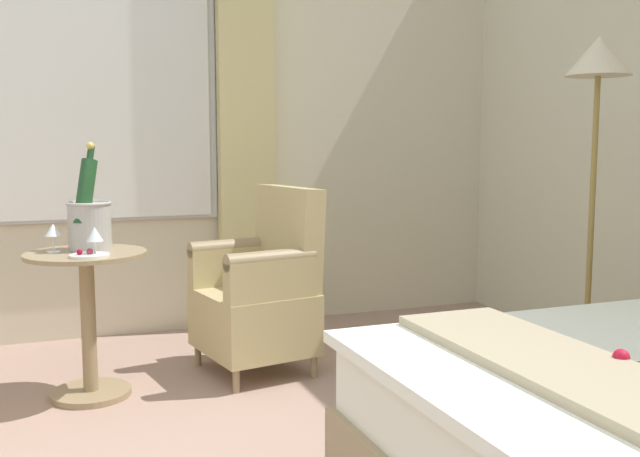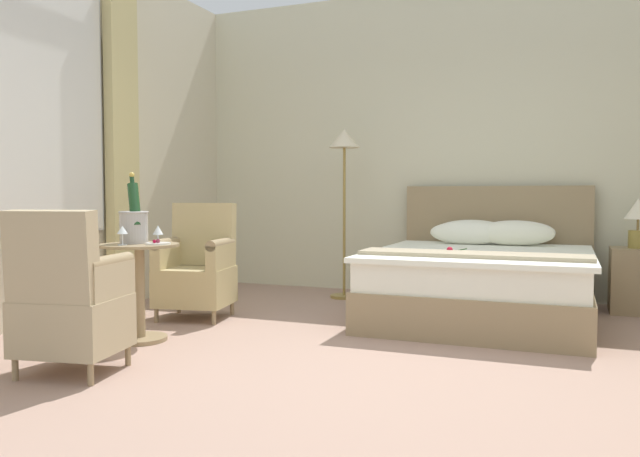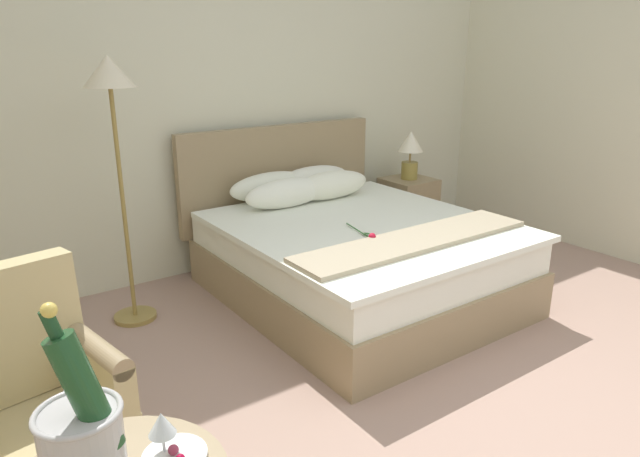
# 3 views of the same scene
# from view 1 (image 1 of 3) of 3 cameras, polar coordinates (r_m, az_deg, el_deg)

# --- Properties ---
(wall_window_side) EXTENTS (0.27, 6.09, 3.20)m
(wall_window_side) POSITION_cam_1_polar(r_m,az_deg,el_deg) (4.64, -20.61, 11.21)
(wall_window_side) COLOR beige
(wall_window_side) RESTS_ON ground
(floor_lamp_brass) EXTENTS (0.31, 0.31, 1.72)m
(floor_lamp_brass) POSITION_cam_1_polar(r_m,az_deg,el_deg) (3.70, 21.27, 9.35)
(floor_lamp_brass) COLOR olive
(floor_lamp_brass) RESTS_ON ground
(side_table_round) EXTENTS (0.56, 0.56, 0.70)m
(side_table_round) POSITION_cam_1_polar(r_m,az_deg,el_deg) (3.59, -18.06, -6.57)
(side_table_round) COLOR #967F5B
(side_table_round) RESTS_ON ground
(champagne_bucket) EXTENTS (0.21, 0.21, 0.52)m
(champagne_bucket) POSITION_cam_1_polar(r_m,az_deg,el_deg) (3.57, -17.99, 0.79)
(champagne_bucket) COLOR #B1AEAC
(champagne_bucket) RESTS_ON side_table_round
(wine_glass_near_bucket) EXTENTS (0.08, 0.08, 0.14)m
(wine_glass_near_bucket) POSITION_cam_1_polar(r_m,az_deg,el_deg) (3.55, -20.57, -0.23)
(wine_glass_near_bucket) COLOR white
(wine_glass_near_bucket) RESTS_ON side_table_round
(wine_glass_near_edge) EXTENTS (0.08, 0.08, 0.13)m
(wine_glass_near_edge) POSITION_cam_1_polar(r_m,az_deg,el_deg) (3.38, -17.58, -0.53)
(wine_glass_near_edge) COLOR white
(wine_glass_near_edge) RESTS_ON side_table_round
(snack_plate) EXTENTS (0.18, 0.18, 0.04)m
(snack_plate) POSITION_cam_1_polar(r_m,az_deg,el_deg) (3.38, -17.99, -2.04)
(snack_plate) COLOR white
(snack_plate) RESTS_ON side_table_round
(armchair_by_window) EXTENTS (0.66, 0.64, 0.98)m
(armchair_by_window) POSITION_cam_1_polar(r_m,az_deg,el_deg) (3.81, -4.72, -5.14)
(armchair_by_window) COLOR #967F5B
(armchair_by_window) RESTS_ON ground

